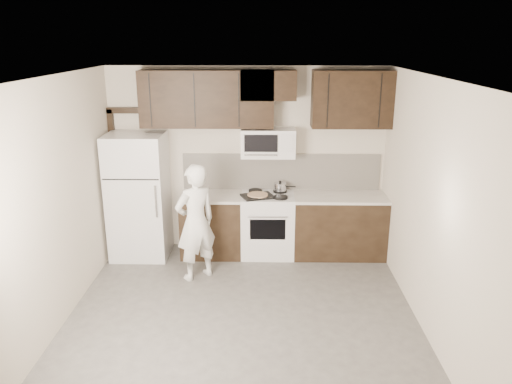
{
  "coord_description": "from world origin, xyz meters",
  "views": [
    {
      "loc": [
        0.25,
        -4.88,
        3.08
      ],
      "look_at": [
        0.15,
        0.9,
        1.28
      ],
      "focal_mm": 35.0,
      "sensor_mm": 36.0,
      "label": 1
    }
  ],
  "objects_px": {
    "stove": "(268,224)",
    "microwave": "(268,143)",
    "refrigerator": "(139,196)",
    "person": "(196,222)"
  },
  "relations": [
    {
      "from": "stove",
      "to": "microwave",
      "type": "distance_m",
      "value": 1.2
    },
    {
      "from": "stove",
      "to": "person",
      "type": "xyz_separation_m",
      "value": [
        -0.94,
        -0.78,
        0.32
      ]
    },
    {
      "from": "stove",
      "to": "microwave",
      "type": "xyz_separation_m",
      "value": [
        -0.0,
        0.12,
        1.19
      ]
    },
    {
      "from": "refrigerator",
      "to": "microwave",
      "type": "bearing_deg",
      "value": 5.15
    },
    {
      "from": "stove",
      "to": "refrigerator",
      "type": "bearing_deg",
      "value": -178.49
    },
    {
      "from": "microwave",
      "to": "person",
      "type": "xyz_separation_m",
      "value": [
        -0.94,
        -0.9,
        -0.87
      ]
    },
    {
      "from": "stove",
      "to": "microwave",
      "type": "relative_size",
      "value": 1.24
    },
    {
      "from": "microwave",
      "to": "person",
      "type": "relative_size",
      "value": 0.49
    },
    {
      "from": "person",
      "to": "refrigerator",
      "type": "bearing_deg",
      "value": -76.42
    },
    {
      "from": "stove",
      "to": "microwave",
      "type": "height_order",
      "value": "microwave"
    }
  ]
}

